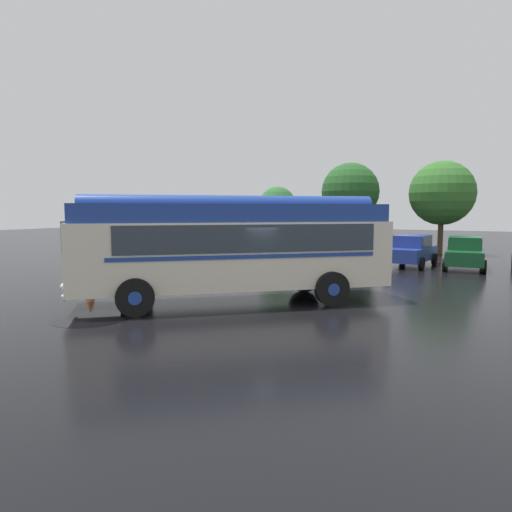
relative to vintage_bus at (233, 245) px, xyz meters
name	(u,v)px	position (x,y,z in m)	size (l,w,h in m)	color
ground_plane	(252,302)	(0.47, 0.39, -1.89)	(120.00, 120.00, 0.00)	black
vintage_bus	(233,245)	(0.00, 0.00, 0.00)	(9.05, 8.65, 3.49)	silver
car_near_left	(315,246)	(-2.34, 12.96, -1.05)	(2.31, 4.36, 1.66)	navy
car_mid_left	(354,249)	(0.22, 12.49, -1.05)	(2.10, 4.27, 1.66)	black
car_mid_right	(412,250)	(3.24, 13.06, -1.05)	(2.27, 4.35, 1.66)	navy
car_far_right	(464,253)	(5.84, 13.01, -1.05)	(2.23, 4.33, 1.66)	#144C28
tree_far_left	(277,206)	(-8.62, 20.44, 1.43)	(2.96, 2.96, 4.89)	#4C3823
tree_left_of_centre	(350,192)	(-2.34, 19.59, 2.42)	(4.09, 4.09, 6.38)	#4C3823
tree_centre	(443,193)	(3.77, 20.72, 2.29)	(4.33, 4.33, 6.33)	#4C3823
traffic_cone	(90,290)	(-4.73, -1.75, -1.62)	(0.36, 0.36, 0.55)	orange
puddle_patch	(91,318)	(-2.30, -3.84, -1.89)	(2.15, 2.15, 0.01)	black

